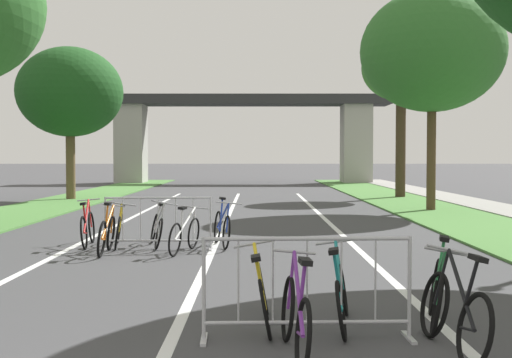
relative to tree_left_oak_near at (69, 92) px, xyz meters
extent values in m
cube|color=#477A38|center=(0.18, -4.16, -4.50)|extent=(3.05, 52.02, 0.05)
cube|color=#477A38|center=(13.72, -4.16, -4.50)|extent=(3.05, 52.02, 0.05)
cube|color=gray|center=(16.20, -4.16, -4.48)|extent=(1.91, 52.02, 0.08)
cube|color=silver|center=(6.95, -10.40, -4.52)|extent=(0.14, 30.10, 0.01)
cube|color=silver|center=(9.83, -10.40, -4.52)|extent=(0.14, 30.10, 0.01)
cube|color=silver|center=(4.06, -10.40, -4.52)|extent=(0.14, 30.10, 0.01)
cube|color=#2D2D30|center=(6.95, 17.55, 1.13)|extent=(19.89, 2.89, 0.65)
cube|color=#9E9B93|center=(-0.76, 17.55, -1.86)|extent=(1.92, 2.40, 5.33)
cube|color=#9E9B93|center=(14.66, 17.55, -1.86)|extent=(1.92, 2.40, 5.33)
cylinder|color=brown|center=(0.00, 0.00, -3.08)|extent=(0.39, 0.39, 2.88)
ellipsoid|color=#194719|center=(0.00, 0.00, 0.02)|extent=(4.41, 4.41, 3.75)
cylinder|color=#4C3823|center=(13.70, -5.60, -2.74)|extent=(0.30, 0.30, 3.57)
ellipsoid|color=#2D6628|center=(13.70, -5.60, 0.85)|extent=(4.79, 4.79, 4.07)
cylinder|color=#3D2D1E|center=(14.19, 1.42, -2.30)|extent=(0.44, 0.44, 4.45)
ellipsoid|color=#38702D|center=(14.19, 1.42, 1.23)|extent=(3.48, 3.48, 2.96)
cylinder|color=#ADADB2|center=(7.28, -21.25, -4.00)|extent=(0.04, 0.04, 1.05)
cube|color=#ADADB2|center=(7.28, -21.25, -4.51)|extent=(0.07, 0.44, 0.03)
cylinder|color=#ADADB2|center=(9.36, -21.19, -4.00)|extent=(0.04, 0.04, 1.05)
cube|color=#ADADB2|center=(9.36, -21.19, -4.51)|extent=(0.07, 0.44, 0.03)
cylinder|color=#ADADB2|center=(8.32, -21.22, -3.49)|extent=(2.09, 0.10, 0.04)
cylinder|color=#ADADB2|center=(8.32, -21.22, -4.34)|extent=(2.09, 0.10, 0.04)
cylinder|color=#ADADB2|center=(7.62, -21.24, -3.91)|extent=(0.02, 0.02, 0.87)
cylinder|color=#ADADB2|center=(7.97, -21.23, -3.91)|extent=(0.02, 0.02, 0.87)
cylinder|color=#ADADB2|center=(8.32, -21.22, -3.91)|extent=(0.02, 0.02, 0.87)
cylinder|color=#ADADB2|center=(8.67, -21.21, -3.91)|extent=(0.02, 0.02, 0.87)
cylinder|color=#ADADB2|center=(9.01, -21.20, -3.91)|extent=(0.02, 0.02, 0.87)
cylinder|color=#ADADB2|center=(4.82, -14.78, -4.00)|extent=(0.04, 0.04, 1.05)
cube|color=#ADADB2|center=(4.82, -14.78, -4.51)|extent=(0.07, 0.44, 0.03)
cylinder|color=#ADADB2|center=(6.90, -14.76, -4.00)|extent=(0.04, 0.04, 1.05)
cube|color=#ADADB2|center=(6.90, -14.76, -4.51)|extent=(0.07, 0.44, 0.03)
cylinder|color=#ADADB2|center=(5.86, -14.77, -3.49)|extent=(2.09, 0.06, 0.04)
cylinder|color=#ADADB2|center=(5.86, -14.77, -4.34)|extent=(2.09, 0.06, 0.04)
cylinder|color=#ADADB2|center=(5.16, -14.78, -3.91)|extent=(0.02, 0.02, 0.87)
cylinder|color=#ADADB2|center=(5.51, -14.78, -3.91)|extent=(0.02, 0.02, 0.87)
cylinder|color=#ADADB2|center=(5.86, -14.77, -3.91)|extent=(0.02, 0.02, 0.87)
cylinder|color=#ADADB2|center=(6.21, -14.77, -3.91)|extent=(0.02, 0.02, 0.87)
cylinder|color=#ADADB2|center=(6.56, -14.76, -3.91)|extent=(0.02, 0.02, 0.87)
torus|color=black|center=(7.89, -21.24, -4.21)|extent=(0.16, 0.63, 0.62)
torus|color=black|center=(7.88, -20.18, -4.21)|extent=(0.16, 0.63, 0.62)
cylinder|color=gold|center=(7.84, -20.74, -3.94)|extent=(0.15, 1.03, 0.57)
cylinder|color=gold|center=(7.85, -20.94, -3.99)|extent=(0.15, 0.13, 0.54)
cylinder|color=gold|center=(7.90, -21.07, -4.23)|extent=(0.03, 0.34, 0.07)
cylinder|color=gold|center=(7.83, -20.21, -3.94)|extent=(0.14, 0.09, 0.54)
cube|color=black|center=(7.80, -20.98, -3.72)|extent=(0.11, 0.24, 0.07)
cylinder|color=#99999E|center=(7.78, -20.23, -3.67)|extent=(0.48, 0.03, 0.11)
torus|color=black|center=(8.20, -22.29, -4.19)|extent=(0.16, 0.67, 0.66)
torus|color=black|center=(8.12, -21.27, -4.19)|extent=(0.16, 0.67, 0.66)
cylinder|color=#662884|center=(8.19, -21.80, -3.90)|extent=(0.06, 1.00, 0.61)
cylinder|color=#662884|center=(8.21, -22.00, -3.91)|extent=(0.12, 0.12, 0.65)
cylinder|color=#662884|center=(8.19, -22.13, -4.21)|extent=(0.06, 0.33, 0.08)
cylinder|color=#662884|center=(8.15, -21.29, -3.90)|extent=(0.10, 0.09, 0.58)
cube|color=black|center=(8.24, -22.03, -3.59)|extent=(0.12, 0.25, 0.06)
cylinder|color=#99999E|center=(8.18, -21.31, -3.61)|extent=(0.43, 0.06, 0.07)
torus|color=black|center=(6.98, -13.74, -4.18)|extent=(0.26, 0.70, 0.69)
torus|color=black|center=(7.22, -14.79, -4.18)|extent=(0.26, 0.70, 0.69)
cylinder|color=#1E389E|center=(7.12, -14.24, -3.89)|extent=(0.33, 1.02, 0.62)
cylinder|color=#1E389E|center=(7.07, -14.04, -3.89)|extent=(0.10, 0.14, 0.68)
cylinder|color=#1E389E|center=(7.01, -13.91, -4.20)|extent=(0.10, 0.35, 0.08)
cylinder|color=#1E389E|center=(7.24, -14.76, -3.89)|extent=(0.09, 0.11, 0.59)
cube|color=black|center=(7.10, -13.99, -3.55)|extent=(0.15, 0.26, 0.06)
cylinder|color=#99999E|center=(7.26, -14.73, -3.59)|extent=(0.53, 0.15, 0.08)
torus|color=black|center=(4.99, -15.82, -4.18)|extent=(0.16, 0.69, 0.69)
torus|color=black|center=(4.94, -14.87, -4.18)|extent=(0.16, 0.69, 0.69)
cylinder|color=orange|center=(5.00, -15.37, -3.90)|extent=(0.06, 0.93, 0.59)
cylinder|color=orange|center=(5.01, -15.55, -3.89)|extent=(0.13, 0.11, 0.69)
cylinder|color=orange|center=(4.98, -15.67, -4.20)|extent=(0.05, 0.31, 0.08)
cylinder|color=orange|center=(4.98, -14.89, -3.90)|extent=(0.11, 0.09, 0.56)
cube|color=black|center=(5.05, -15.58, -3.55)|extent=(0.12, 0.24, 0.06)
cylinder|color=#99999E|center=(5.01, -14.91, -3.63)|extent=(0.42, 0.05, 0.08)
torus|color=black|center=(9.89, -20.20, -4.18)|extent=(0.30, 0.69, 0.67)
torus|color=black|center=(9.66, -21.14, -4.18)|extent=(0.30, 0.69, 0.67)
cylinder|color=#1E7238|center=(9.82, -20.66, -3.91)|extent=(0.18, 0.93, 0.58)
cylinder|color=#1E7238|center=(9.86, -20.48, -3.91)|extent=(0.16, 0.09, 0.65)
cylinder|color=#1E7238|center=(9.85, -20.35, -4.21)|extent=(0.11, 0.31, 0.08)
cylinder|color=#1E7238|center=(9.71, -21.13, -3.91)|extent=(0.13, 0.07, 0.55)
cube|color=black|center=(9.92, -20.46, -3.59)|extent=(0.16, 0.26, 0.06)
cylinder|color=#99999E|center=(9.75, -21.11, -3.64)|extent=(0.43, 0.13, 0.09)
torus|color=black|center=(6.31, -15.71, -4.20)|extent=(0.24, 0.64, 0.64)
torus|color=black|center=(6.56, -14.70, -4.20)|extent=(0.24, 0.64, 0.64)
cylinder|color=silver|center=(6.45, -15.23, -3.94)|extent=(0.33, 0.99, 0.56)
cylinder|color=silver|center=(6.40, -15.43, -3.94)|extent=(0.09, 0.13, 0.62)
cylinder|color=silver|center=(6.35, -15.55, -4.23)|extent=(0.10, 0.34, 0.08)
cylinder|color=silver|center=(6.58, -14.73, -3.94)|extent=(0.08, 0.10, 0.53)
cube|color=black|center=(6.42, -15.47, -3.63)|extent=(0.16, 0.26, 0.06)
cylinder|color=#99999E|center=(6.59, -14.76, -3.68)|extent=(0.54, 0.16, 0.08)
torus|color=black|center=(4.39, -14.79, -4.18)|extent=(0.17, 0.68, 0.68)
torus|color=black|center=(4.28, -13.74, -4.18)|extent=(0.17, 0.68, 0.68)
cylinder|color=red|center=(4.31, -14.29, -3.89)|extent=(0.20, 1.02, 0.62)
cylinder|color=red|center=(4.34, -14.49, -3.93)|extent=(0.09, 0.13, 0.61)
cylinder|color=red|center=(4.37, -14.62, -4.21)|extent=(0.06, 0.34, 0.08)
cylinder|color=red|center=(4.26, -13.76, -3.89)|extent=(0.09, 0.10, 0.59)
cube|color=black|center=(4.31, -14.53, -3.62)|extent=(0.13, 0.25, 0.06)
cylinder|color=#99999E|center=(4.23, -13.79, -3.59)|extent=(0.48, 0.08, 0.07)
torus|color=black|center=(9.71, -22.16, -4.18)|extent=(0.24, 0.70, 0.68)
torus|color=black|center=(9.63, -21.13, -4.18)|extent=(0.24, 0.70, 0.68)
cylinder|color=black|center=(9.73, -21.67, -3.89)|extent=(0.10, 1.01, 0.60)
cylinder|color=black|center=(9.75, -21.86, -3.91)|extent=(0.19, 0.11, 0.65)
cylinder|color=black|center=(9.69, -21.99, -4.20)|extent=(0.06, 0.33, 0.08)
cylinder|color=black|center=(9.70, -21.15, -3.89)|extent=(0.17, 0.08, 0.57)
cube|color=black|center=(9.82, -21.89, -3.59)|extent=(0.13, 0.25, 0.07)
cylinder|color=#99999E|center=(9.76, -21.17, -3.61)|extent=(0.46, 0.06, 0.13)
torus|color=black|center=(8.66, -21.27, -4.21)|extent=(0.22, 0.63, 0.62)
torus|color=black|center=(8.82, -20.19, -4.21)|extent=(0.22, 0.63, 0.62)
cylinder|color=#197A7F|center=(8.69, -20.75, -3.93)|extent=(0.11, 1.06, 0.60)
cylinder|color=#197A7F|center=(8.66, -20.96, -3.95)|extent=(0.15, 0.11, 0.62)
cylinder|color=#197A7F|center=(8.69, -21.10, -4.24)|extent=(0.09, 0.35, 0.07)
cylinder|color=#197A7F|center=(8.77, -20.21, -3.93)|extent=(0.13, 0.08, 0.57)
cube|color=black|center=(8.61, -20.99, -3.65)|extent=(0.14, 0.25, 0.06)
cylinder|color=#99999E|center=(8.73, -20.23, -3.65)|extent=(0.47, 0.10, 0.10)
torus|color=black|center=(5.63, -13.80, -4.20)|extent=(0.32, 0.66, 0.63)
torus|color=black|center=(5.88, -14.80, -4.20)|extent=(0.32, 0.66, 0.63)
cylinder|color=#B7B7BC|center=(5.81, -14.26, -3.90)|extent=(0.40, 0.96, 0.64)
cylinder|color=#B7B7BC|center=(5.75, -14.07, -3.96)|extent=(0.15, 0.15, 0.58)
cylinder|color=#B7B7BC|center=(5.67, -13.96, -4.22)|extent=(0.10, 0.33, 0.07)
cylinder|color=#B7B7BC|center=(5.93, -14.76, -3.90)|extent=(0.15, 0.12, 0.61)
cube|color=black|center=(5.80, -14.02, -3.68)|extent=(0.16, 0.26, 0.07)
cylinder|color=#99999E|center=(5.99, -14.72, -3.60)|extent=(0.54, 0.16, 0.14)
torus|color=black|center=(4.90, -13.80, -4.18)|extent=(0.24, 0.69, 0.67)
torus|color=black|center=(5.07, -14.86, -4.18)|extent=(0.24, 0.69, 0.67)
cylinder|color=gold|center=(5.02, -14.30, -3.90)|extent=(0.29, 1.02, 0.61)
cylinder|color=gold|center=(4.98, -14.10, -3.96)|extent=(0.12, 0.14, 0.56)
cylinder|color=gold|center=(4.92, -13.97, -4.21)|extent=(0.08, 0.35, 0.08)
cylinder|color=gold|center=(5.11, -14.83, -3.90)|extent=(0.12, 0.11, 0.58)
cube|color=black|center=(5.01, -14.06, -3.68)|extent=(0.14, 0.25, 0.06)
cylinder|color=#99999E|center=(5.15, -14.80, -3.61)|extent=(0.54, 0.12, 0.11)
camera|label=1|loc=(7.80, -27.87, -2.65)|focal=46.56mm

